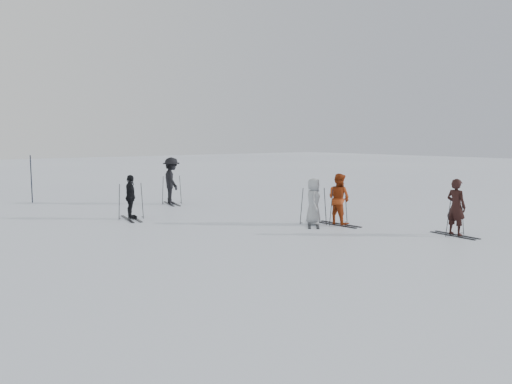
% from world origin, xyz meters
% --- Properties ---
extents(ground, '(120.00, 120.00, 0.00)m').
position_xyz_m(ground, '(0.00, 0.00, 0.00)').
color(ground, silver).
rests_on(ground, ground).
extents(skier_near_dark, '(0.45, 0.64, 1.66)m').
position_xyz_m(skier_near_dark, '(2.94, -4.75, 0.83)').
color(skier_near_dark, black).
rests_on(skier_near_dark, ground).
extents(skier_red, '(0.68, 0.85, 1.68)m').
position_xyz_m(skier_red, '(1.62, -1.37, 0.84)').
color(skier_red, '#913210').
rests_on(skier_red, ground).
extents(skier_grey, '(0.86, 0.87, 1.52)m').
position_xyz_m(skier_grey, '(0.99, -0.82, 0.76)').
color(skier_grey, '#979BA0').
rests_on(skier_grey, ground).
extents(skier_uphill_left, '(0.55, 0.96, 1.54)m').
position_xyz_m(skier_uphill_left, '(-3.30, 3.97, 0.77)').
color(skier_uphill_left, black).
rests_on(skier_uphill_left, ground).
extents(skier_uphill_far, '(1.05, 1.44, 2.00)m').
position_xyz_m(skier_uphill_far, '(-0.20, 6.68, 1.00)').
color(skier_uphill_far, black).
rests_on(skier_uphill_far, ground).
extents(skis_near_dark, '(1.61, 0.95, 1.13)m').
position_xyz_m(skis_near_dark, '(2.94, -4.75, 0.56)').
color(skis_near_dark, black).
rests_on(skis_near_dark, ground).
extents(skis_red, '(1.78, 1.02, 1.26)m').
position_xyz_m(skis_red, '(1.62, -1.37, 0.63)').
color(skis_red, black).
rests_on(skis_red, ground).
extents(skis_grey, '(1.90, 1.87, 1.27)m').
position_xyz_m(skis_grey, '(0.99, -0.82, 0.64)').
color(skis_grey, black).
rests_on(skis_grey, ground).
extents(skis_uphill_left, '(1.96, 1.29, 1.32)m').
position_xyz_m(skis_uphill_left, '(-3.30, 3.97, 0.66)').
color(skis_uphill_left, black).
rests_on(skis_uphill_left, ground).
extents(skis_uphill_far, '(1.92, 1.34, 1.27)m').
position_xyz_m(skis_uphill_far, '(-0.20, 6.68, 0.64)').
color(skis_uphill_far, black).
rests_on(skis_uphill_far, ground).
extents(piste_marker, '(0.05, 0.05, 2.11)m').
position_xyz_m(piste_marker, '(-4.84, 10.99, 1.05)').
color(piste_marker, black).
rests_on(piste_marker, ground).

